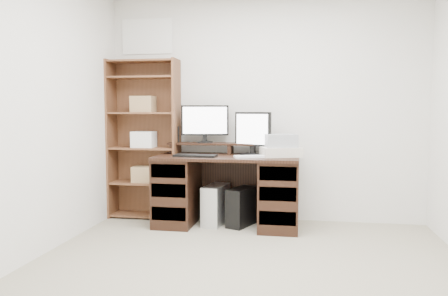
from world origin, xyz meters
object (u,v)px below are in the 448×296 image
(bookshelf, at_px, (145,138))
(tower_silver, at_px, (216,205))
(monitor_small, at_px, (253,132))
(printer, at_px, (281,152))
(monitor_wide, at_px, (205,122))
(tower_black, at_px, (242,207))
(desk, at_px, (227,189))

(bookshelf, bearing_deg, tower_silver, -12.54)
(monitor_small, relative_size, printer, 1.17)
(monitor_wide, distance_m, tower_black, 1.02)
(tower_black, bearing_deg, printer, 21.84)
(monitor_small, relative_size, tower_black, 1.05)
(tower_black, bearing_deg, desk, -152.66)
(printer, bearing_deg, monitor_small, 143.63)
(desk, xyz_separation_m, printer, (0.56, 0.02, 0.41))
(bookshelf, bearing_deg, printer, -7.19)
(monitor_wide, height_order, monitor_small, monitor_wide)
(monitor_wide, relative_size, monitor_small, 1.13)
(tower_silver, height_order, tower_black, tower_silver)
(desk, distance_m, bookshelf, 1.15)
(monitor_small, distance_m, printer, 0.38)
(desk, xyz_separation_m, monitor_wide, (-0.29, 0.21, 0.71))
(printer, distance_m, tower_silver, 0.91)
(monitor_wide, bearing_deg, monitor_small, -19.91)
(printer, height_order, tower_silver, printer)
(printer, xyz_separation_m, tower_silver, (-0.69, 0.00, -0.59))
(tower_silver, distance_m, bookshelf, 1.13)
(desk, distance_m, monitor_small, 0.67)
(monitor_wide, xyz_separation_m, monitor_small, (0.54, -0.09, -0.10))
(desk, relative_size, tower_black, 3.39)
(tower_silver, xyz_separation_m, bookshelf, (-0.86, 0.19, 0.70))
(desk, bearing_deg, tower_black, 5.67)
(printer, bearing_deg, desk, 164.03)
(bookshelf, bearing_deg, desk, -12.07)
(desk, xyz_separation_m, tower_black, (0.15, 0.02, -0.19))
(monitor_small, height_order, tower_silver, monitor_small)
(printer, distance_m, bookshelf, 1.57)
(desk, distance_m, tower_black, 0.24)
(desk, height_order, monitor_wide, monitor_wide)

